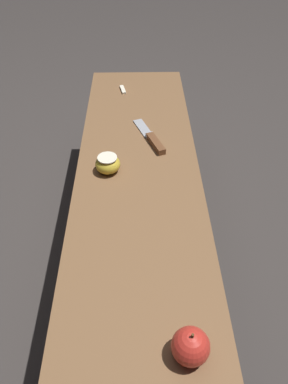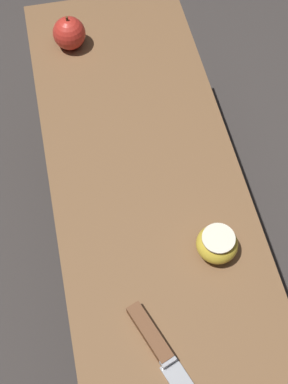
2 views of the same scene
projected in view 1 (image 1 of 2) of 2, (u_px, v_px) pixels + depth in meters
name	position (u px, v px, depth m)	size (l,w,h in m)	color
ground_plane	(140.00, 259.00, 1.38)	(8.00, 8.00, 0.00)	#383330
wooden_bench	(139.00, 194.00, 1.16)	(1.38, 0.37, 0.41)	brown
knife	(153.00, 140.00, 1.22)	(0.22, 0.10, 0.02)	#9EA0A5
apple_whole	(191.00, 346.00, 0.68)	(0.07, 0.07, 0.08)	red
apple_cut	(108.00, 164.00, 1.10)	(0.07, 0.07, 0.05)	gold
apple_slice_near_knife	(123.00, 90.00, 1.49)	(0.07, 0.03, 0.01)	silver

